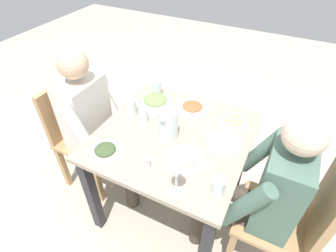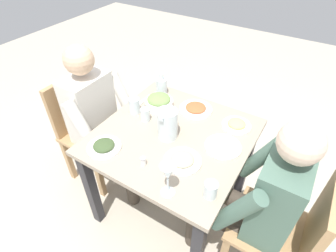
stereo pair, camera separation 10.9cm
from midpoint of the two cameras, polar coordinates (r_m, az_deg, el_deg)
ground_plane at (r=2.17m, az=-0.58°, el=-16.28°), size 8.00×8.00×0.00m
dining_table at (r=1.69m, az=-0.72°, el=-4.92°), size 0.90×0.90×0.73m
chair_near at (r=1.64m, az=23.38°, el=-18.19°), size 0.40×0.40×0.87m
chair_far at (r=2.12m, az=-20.05°, el=-1.01°), size 0.40×0.40×0.87m
diner_near at (r=1.51m, az=17.24°, el=-13.05°), size 0.48×0.53×1.17m
diner_far at (r=1.91m, az=-16.61°, el=0.44°), size 0.48×0.53×1.17m
water_pitcher at (r=1.54m, az=-2.02°, el=0.38°), size 0.16×0.12×0.19m
salad_bowl at (r=1.81m, az=-4.50°, el=5.08°), size 0.19×0.19×0.09m
plate_fries at (r=1.73m, az=12.36°, el=1.10°), size 0.18×0.18×0.04m
plate_rice_curry at (r=1.81m, az=3.52°, el=4.08°), size 0.22×0.22×0.04m
plate_dolmas at (r=1.55m, az=-15.37°, el=-5.13°), size 0.20×0.20×0.04m
plate_yoghurt at (r=1.56m, az=10.07°, el=-3.52°), size 0.21×0.21×0.04m
plate_beans at (r=1.45m, az=1.80°, el=-7.17°), size 0.21×0.21×0.04m
water_glass_by_pitcher at (r=1.31m, az=8.44°, el=-12.85°), size 0.07×0.07×0.09m
water_glass_far_left at (r=1.69m, az=-7.20°, el=2.11°), size 0.06×0.06×0.09m
water_glass_far_right at (r=1.76m, az=-9.71°, el=3.91°), size 0.07×0.07×0.11m
wine_glass at (r=1.21m, az=-0.77°, el=-10.35°), size 0.08×0.08×0.20m
oil_carafe at (r=1.94m, az=-4.22°, el=8.28°), size 0.08×0.08×0.16m
salt_shaker at (r=1.42m, az=-6.66°, el=-8.00°), size 0.03×0.03×0.05m
fork_near at (r=1.88m, az=-8.19°, el=4.83°), size 0.17×0.04×0.01m
knife_near at (r=1.94m, az=-6.13°, el=6.33°), size 0.19×0.02×0.01m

